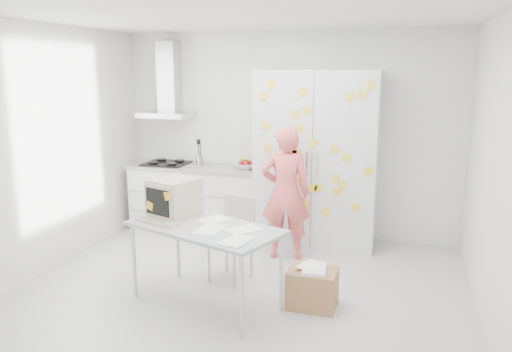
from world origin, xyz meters
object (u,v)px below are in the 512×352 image
(desk, at_px, (184,210))
(chair, at_px, (234,233))
(person, at_px, (285,193))
(cardboard_box, at_px, (312,287))

(desk, height_order, chair, desk)
(desk, bearing_deg, chair, 78.81)
(chair, bearing_deg, desk, -105.68)
(person, relative_size, chair, 1.78)
(person, relative_size, desk, 0.99)
(person, distance_m, cardboard_box, 1.42)
(person, bearing_deg, chair, 50.66)
(chair, relative_size, cardboard_box, 1.93)
(desk, xyz_separation_m, cardboard_box, (1.25, 0.10, -0.69))
(chair, bearing_deg, cardboard_box, -9.70)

